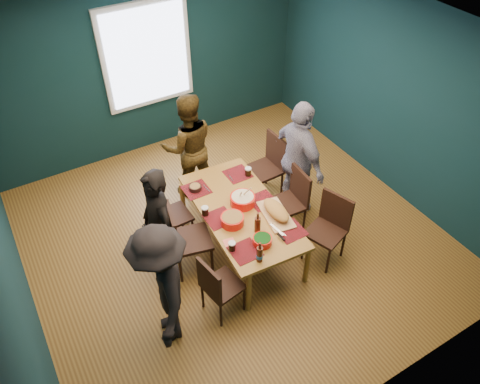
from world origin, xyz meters
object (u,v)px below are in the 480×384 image
(bowl_herbs, at_px, (262,240))
(cutting_board, at_px, (276,211))
(chair_left_mid, at_px, (183,236))
(person_far_left, at_px, (158,227))
(bowl_salad, at_px, (232,220))
(chair_left_near, at_px, (217,285))
(chair_right_near, at_px, (330,223))
(bowl_dumpling, at_px, (243,200))
(chair_left_far, at_px, (167,213))
(dining_table, at_px, (241,213))
(person_right, at_px, (299,160))
(chair_right_mid, at_px, (293,197))
(person_back, at_px, (188,146))
(person_near_left, at_px, (162,287))
(chair_right_far, at_px, (270,162))

(bowl_herbs, relative_size, cutting_board, 0.31)
(chair_left_mid, bearing_deg, person_far_left, 171.85)
(chair_left_mid, height_order, bowl_salad, chair_left_mid)
(chair_left_near, relative_size, bowl_herbs, 3.96)
(chair_right_near, bearing_deg, bowl_dumpling, 120.05)
(person_far_left, bearing_deg, chair_left_far, 143.64)
(dining_table, distance_m, person_right, 1.09)
(dining_table, bearing_deg, person_right, 18.90)
(bowl_salad, xyz_separation_m, bowl_dumpling, (0.27, 0.23, 0.01))
(chair_left_near, height_order, cutting_board, chair_left_near)
(bowl_salad, bearing_deg, chair_left_mid, 157.78)
(person_far_left, bearing_deg, cutting_board, 66.42)
(chair_left_mid, xyz_separation_m, chair_right_mid, (1.52, -0.06, -0.04))
(person_far_left, relative_size, person_back, 0.98)
(chair_left_near, height_order, chair_right_mid, chair_right_mid)
(chair_left_near, xyz_separation_m, chair_right_near, (1.60, 0.08, 0.04))
(chair_right_near, bearing_deg, chair_right_mid, 80.11)
(bowl_dumpling, xyz_separation_m, cutting_board, (0.23, -0.37, 0.00))
(bowl_herbs, bearing_deg, chair_right_near, -1.78)
(chair_right_near, distance_m, person_near_left, 2.19)
(chair_right_far, xyz_separation_m, bowl_dumpling, (-0.83, -0.65, 0.20))
(chair_right_far, relative_size, chair_right_near, 1.04)
(person_near_left, height_order, bowl_herbs, person_near_left)
(bowl_dumpling, xyz_separation_m, bowl_herbs, (-0.14, -0.66, -0.02))
(chair_right_mid, height_order, person_right, person_right)
(person_far_left, distance_m, cutting_board, 1.37)
(chair_right_near, bearing_deg, chair_left_far, 123.72)
(dining_table, relative_size, person_far_left, 1.23)
(person_right, bearing_deg, person_back, 44.92)
(person_back, xyz_separation_m, person_right, (1.06, -1.08, 0.06))
(person_back, bearing_deg, person_far_left, 65.40)
(person_near_left, bearing_deg, chair_right_far, 137.95)
(chair_left_far, relative_size, chair_left_mid, 0.88)
(bowl_salad, bearing_deg, chair_right_far, 38.60)
(chair_left_mid, xyz_separation_m, bowl_salad, (0.54, -0.22, 0.18))
(chair_right_near, bearing_deg, bowl_salad, 137.12)
(chair_left_near, relative_size, bowl_dumpling, 2.83)
(bowl_salad, bearing_deg, chair_right_mid, 9.03)
(bowl_dumpling, bearing_deg, chair_right_far, 38.23)
(chair_right_far, height_order, person_back, person_back)
(person_back, xyz_separation_m, person_near_left, (-1.25, -1.98, -0.00))
(chair_right_mid, height_order, person_near_left, person_near_left)
(person_right, relative_size, person_near_left, 1.08)
(dining_table, bearing_deg, bowl_salad, -139.92)
(chair_left_mid, distance_m, bowl_salad, 0.61)
(chair_left_far, relative_size, person_right, 0.52)
(dining_table, xyz_separation_m, chair_left_mid, (-0.74, 0.07, -0.05))
(cutting_board, bearing_deg, person_back, 110.55)
(bowl_herbs, bearing_deg, bowl_dumpling, 77.86)
(cutting_board, bearing_deg, person_near_left, -158.91)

